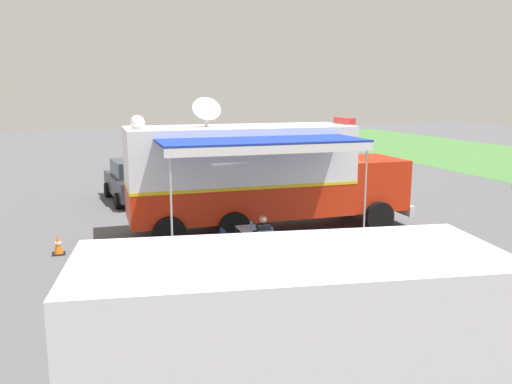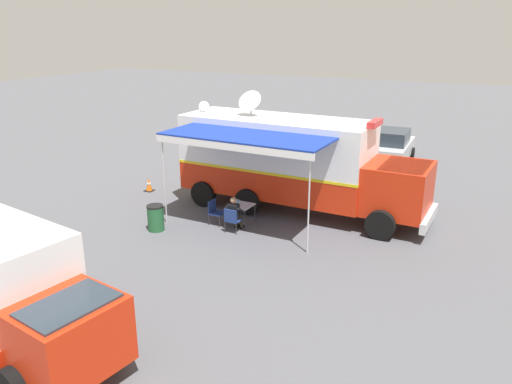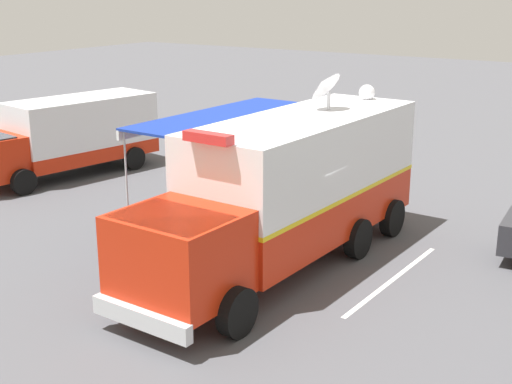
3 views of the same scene
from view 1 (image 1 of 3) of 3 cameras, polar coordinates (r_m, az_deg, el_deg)
The scene contains 13 objects.
ground_plane at distance 17.61m, azimuth -1.72°, elevation -4.33°, with size 100.00×100.00×0.00m, color #515156.
lot_stripe at distance 20.06m, azimuth -3.09°, elevation -2.44°, with size 0.12×4.80×0.01m, color silver.
command_truck at distance 17.38m, azimuth 0.65°, elevation 2.02°, with size 5.03×9.56×4.53m.
folding_table at distance 15.27m, azimuth -0.44°, elevation -4.10°, with size 0.82×0.82×0.73m.
water_bottle at distance 15.12m, azimuth -0.52°, elevation -3.62°, with size 0.07×0.07×0.22m.
folding_chair_at_table at distance 14.61m, azimuth 0.89°, elevation -5.44°, with size 0.49×0.49×0.87m.
folding_chair_beside_table at distance 14.74m, azimuth -3.13°, elevation -5.32°, with size 0.49×0.49×0.87m.
seated_responder at distance 14.75m, azimuth 0.66°, elevation -4.73°, with size 0.67×0.56×1.25m.
trash_bin at distance 13.10m, azimuth -7.92°, elevation -7.76°, with size 0.57×0.57×0.91m.
traffic_cone at distance 16.22m, azimuth -20.56°, elevation -5.35°, with size 0.36×0.36×0.58m.
support_truck at distance 7.01m, azimuth 8.12°, elevation -16.73°, with size 3.20×7.05×2.70m.
car_behind_truck at distance 22.92m, azimuth -13.06°, elevation 1.21°, with size 4.35×2.31×1.76m.
car_far_corner at distance 26.17m, azimuth -1.75°, elevation 2.66°, with size 4.25×2.12×1.76m.
Camera 1 is at (16.22, -5.05, 4.62)m, focal length 37.09 mm.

